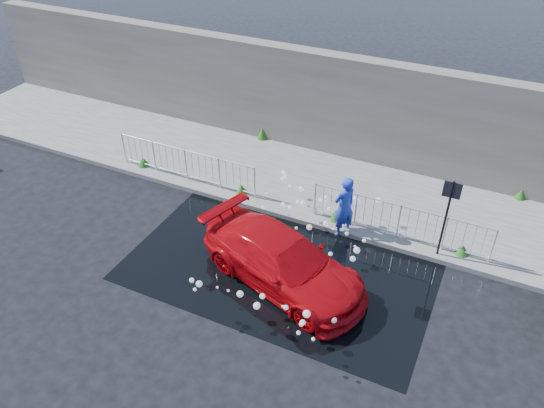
# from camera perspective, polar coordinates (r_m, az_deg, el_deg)

# --- Properties ---
(ground) EXTENTS (90.00, 90.00, 0.00)m
(ground) POSITION_cam_1_polar(r_m,az_deg,el_deg) (13.88, -2.62, -8.50)
(ground) COLOR black
(ground) RESTS_ON ground
(pavement) EXTENTS (30.00, 4.00, 0.15)m
(pavement) POSITION_cam_1_polar(r_m,az_deg,el_deg) (17.41, 5.05, 2.11)
(pavement) COLOR #5B5B57
(pavement) RESTS_ON ground
(curb) EXTENTS (30.00, 0.25, 0.16)m
(curb) POSITION_cam_1_polar(r_m,az_deg,el_deg) (15.88, 2.41, -1.47)
(curb) COLOR #5B5B57
(curb) RESTS_ON ground
(retaining_wall) EXTENTS (30.00, 0.60, 3.50)m
(retaining_wall) POSITION_cam_1_polar(r_m,az_deg,el_deg) (18.34, 7.90, 10.31)
(retaining_wall) COLOR #555248
(retaining_wall) RESTS_ON pavement
(puddle) EXTENTS (8.00, 5.00, 0.01)m
(puddle) POSITION_cam_1_polar(r_m,az_deg,el_deg) (14.36, 1.03, -6.58)
(puddle) COLOR black
(puddle) RESTS_ON ground
(sign_post) EXTENTS (0.45, 0.06, 2.50)m
(sign_post) POSITION_cam_1_polar(r_m,az_deg,el_deg) (14.24, 18.43, -0.32)
(sign_post) COLOR black
(sign_post) RESTS_ON ground
(railing_left) EXTENTS (5.05, 0.05, 1.10)m
(railing_left) POSITION_cam_1_polar(r_m,az_deg,el_deg) (17.41, -9.24, 4.34)
(railing_left) COLOR silver
(railing_left) RESTS_ON pavement
(railing_right) EXTENTS (5.05, 0.05, 1.10)m
(railing_right) POSITION_cam_1_polar(r_m,az_deg,el_deg) (15.11, 13.50, -1.70)
(railing_right) COLOR silver
(railing_right) RESTS_ON pavement
(weeds) EXTENTS (12.17, 3.93, 0.42)m
(weeds) POSITION_cam_1_polar(r_m,az_deg,el_deg) (17.09, 3.68, 2.47)
(weeds) COLOR #144312
(weeds) RESTS_ON pavement
(water_spray) EXTENTS (3.62, 5.75, 1.03)m
(water_spray) POSITION_cam_1_polar(r_m,az_deg,el_deg) (13.98, 3.60, -4.11)
(water_spray) COLOR white
(water_spray) RESTS_ON ground
(red_car) EXTENTS (5.05, 3.27, 1.36)m
(red_car) POSITION_cam_1_polar(r_m,az_deg,el_deg) (13.46, 1.21, -6.19)
(red_car) COLOR #B6070D
(red_car) RESTS_ON ground
(person) EXTENTS (0.77, 0.83, 1.91)m
(person) POSITION_cam_1_polar(r_m,az_deg,el_deg) (14.97, 7.76, -0.29)
(person) COLOR #253EBD
(person) RESTS_ON ground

